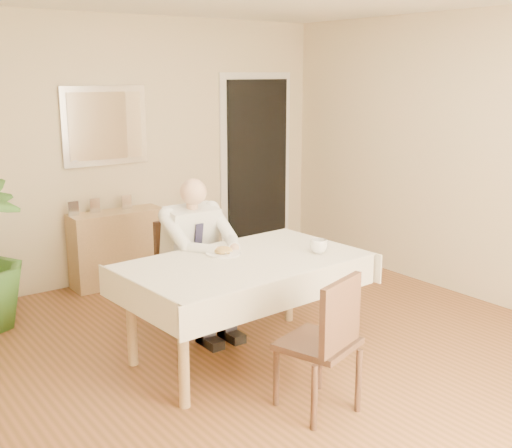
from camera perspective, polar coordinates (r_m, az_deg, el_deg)
room at (r=4.44m, az=2.67°, el=3.55°), size 5.00×5.02×2.60m
doorway at (r=7.35m, az=0.05°, el=5.12°), size 0.96×0.07×2.10m
mirror at (r=6.40m, az=-13.26°, el=8.49°), size 0.86×0.04×0.76m
dining_table at (r=4.60m, az=-1.07°, el=-4.18°), size 1.78×1.12×0.75m
chair_far at (r=5.37m, az=-6.46°, el=-3.71°), size 0.42×0.42×0.87m
chair_near at (r=3.93m, az=6.32°, el=-9.99°), size 0.53×0.54×0.89m
seated_man at (r=5.07m, az=-4.92°, el=-2.28°), size 0.48×0.72×1.24m
plate at (r=4.71m, az=-2.92°, el=-2.62°), size 0.26×0.26×0.02m
food at (r=4.70m, az=-2.93°, el=-2.36°), size 0.14×0.14×0.06m
knife at (r=4.67m, az=-2.11°, el=-2.50°), size 0.01×0.13×0.01m
fork at (r=4.63m, az=-2.93°, el=-2.66°), size 0.01×0.13×0.01m
coffee_mug at (r=4.75m, az=5.59°, el=-1.99°), size 0.14×0.14×0.10m
sideboard at (r=6.47m, az=-12.19°, el=-2.07°), size 0.92×0.32×0.73m
photo_frame_left at (r=6.27m, az=-15.93°, el=1.33°), size 0.10×0.02×0.14m
photo_frame_center at (r=6.35m, az=-14.14°, el=1.59°), size 0.10×0.02×0.14m
photo_frame_right at (r=6.47m, az=-11.45°, el=1.94°), size 0.10×0.02×0.14m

